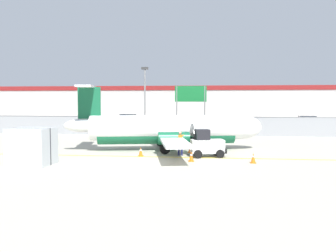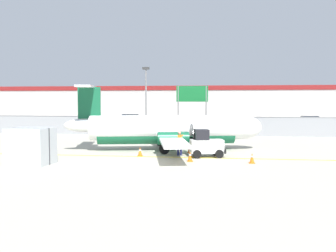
{
  "view_description": "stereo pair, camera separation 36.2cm",
  "coord_description": "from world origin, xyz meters",
  "px_view_note": "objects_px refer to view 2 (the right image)",
  "views": [
    {
      "loc": [
        2.8,
        -22.93,
        3.82
      ],
      "look_at": [
        -0.75,
        6.58,
        1.8
      ],
      "focal_mm": 40.0,
      "sensor_mm": 36.0,
      "label": 1
    },
    {
      "loc": [
        3.16,
        -22.88,
        3.82
      ],
      "look_at": [
        -0.75,
        6.58,
        1.8
      ],
      "focal_mm": 40.0,
      "sensor_mm": 36.0,
      "label": 2
    }
  ],
  "objects_px": {
    "traffic_cone_far_right": "(140,152)",
    "parked_car_2": "(151,123)",
    "baggage_tug": "(206,144)",
    "traffic_cone_near_left": "(252,158)",
    "parked_car_3": "(198,121)",
    "parked_car_6": "(309,122)",
    "cargo_container": "(31,146)",
    "traffic_cone_near_right": "(190,148)",
    "apron_light_pole": "(146,96)",
    "parked_car_1": "(130,119)",
    "highway_sign": "(192,98)",
    "traffic_cone_far_left": "(190,157)",
    "parked_car_5": "(264,123)",
    "commuter_airplane": "(170,129)",
    "parked_car_0": "(97,121)",
    "ground_crew_worker": "(180,142)",
    "parked_car_4": "(227,125)"
  },
  "relations": [
    {
      "from": "traffic_cone_far_left",
      "to": "parked_car_1",
      "type": "bearing_deg",
      "value": 109.36
    },
    {
      "from": "baggage_tug",
      "to": "traffic_cone_far_right",
      "type": "relative_size",
      "value": 3.92
    },
    {
      "from": "parked_car_4",
      "to": "commuter_airplane",
      "type": "bearing_deg",
      "value": -110.96
    },
    {
      "from": "parked_car_3",
      "to": "apron_light_pole",
      "type": "xyz_separation_m",
      "value": [
        -4.53,
        -15.72,
        3.41
      ]
    },
    {
      "from": "traffic_cone_near_right",
      "to": "apron_light_pole",
      "type": "xyz_separation_m",
      "value": [
        -5.37,
        10.93,
        3.99
      ]
    },
    {
      "from": "ground_crew_worker",
      "to": "parked_car_5",
      "type": "height_order",
      "value": "same"
    },
    {
      "from": "traffic_cone_near_left",
      "to": "parked_car_5",
      "type": "xyz_separation_m",
      "value": [
        4.02,
        27.31,
        0.58
      ]
    },
    {
      "from": "ground_crew_worker",
      "to": "traffic_cone_near_right",
      "type": "xyz_separation_m",
      "value": [
        0.6,
        1.52,
        -0.64
      ]
    },
    {
      "from": "cargo_container",
      "to": "traffic_cone_near_right",
      "type": "bearing_deg",
      "value": 38.51
    },
    {
      "from": "traffic_cone_far_right",
      "to": "parked_car_2",
      "type": "xyz_separation_m",
      "value": [
        -3.24,
        22.42,
        0.58
      ]
    },
    {
      "from": "parked_car_3",
      "to": "apron_light_pole",
      "type": "relative_size",
      "value": 0.58
    },
    {
      "from": "ground_crew_worker",
      "to": "parked_car_0",
      "type": "xyz_separation_m",
      "value": [
        -14.51,
        26.02,
        -0.06
      ]
    },
    {
      "from": "baggage_tug",
      "to": "parked_car_6",
      "type": "height_order",
      "value": "baggage_tug"
    },
    {
      "from": "parked_car_3",
      "to": "commuter_airplane",
      "type": "bearing_deg",
      "value": -92.91
    },
    {
      "from": "traffic_cone_near_left",
      "to": "parked_car_6",
      "type": "distance_m",
      "value": 32.71
    },
    {
      "from": "cargo_container",
      "to": "traffic_cone_far_right",
      "type": "distance_m",
      "value": 7.15
    },
    {
      "from": "baggage_tug",
      "to": "parked_car_5",
      "type": "xyz_separation_m",
      "value": [
        6.9,
        25.08,
        0.04
      ]
    },
    {
      "from": "traffic_cone_far_left",
      "to": "parked_car_1",
      "type": "height_order",
      "value": "parked_car_1"
    },
    {
      "from": "commuter_airplane",
      "to": "parked_car_1",
      "type": "bearing_deg",
      "value": 97.34
    },
    {
      "from": "baggage_tug",
      "to": "cargo_container",
      "type": "distance_m",
      "value": 11.19
    },
    {
      "from": "parked_car_1",
      "to": "highway_sign",
      "type": "distance_m",
      "value": 18.78
    },
    {
      "from": "traffic_cone_near_left",
      "to": "traffic_cone_near_right",
      "type": "xyz_separation_m",
      "value": [
        -4.11,
        4.21,
        0.0
      ]
    },
    {
      "from": "baggage_tug",
      "to": "traffic_cone_near_left",
      "type": "xyz_separation_m",
      "value": [
        2.87,
        -2.24,
        -0.54
      ]
    },
    {
      "from": "parked_car_2",
      "to": "commuter_airplane",
      "type": "bearing_deg",
      "value": -79.79
    },
    {
      "from": "commuter_airplane",
      "to": "parked_car_0",
      "type": "relative_size",
      "value": 3.68
    },
    {
      "from": "commuter_airplane",
      "to": "highway_sign",
      "type": "relative_size",
      "value": 2.91
    },
    {
      "from": "baggage_tug",
      "to": "apron_light_pole",
      "type": "bearing_deg",
      "value": 104.91
    },
    {
      "from": "ground_crew_worker",
      "to": "cargo_container",
      "type": "bearing_deg",
      "value": 118.66
    },
    {
      "from": "baggage_tug",
      "to": "apron_light_pole",
      "type": "relative_size",
      "value": 0.35
    },
    {
      "from": "baggage_tug",
      "to": "traffic_cone_near_right",
      "type": "height_order",
      "value": "baggage_tug"
    },
    {
      "from": "ground_crew_worker",
      "to": "highway_sign",
      "type": "xyz_separation_m",
      "value": [
        -0.29,
        17.04,
        3.19
      ]
    },
    {
      "from": "parked_car_0",
      "to": "cargo_container",
      "type": "bearing_deg",
      "value": -73.22
    },
    {
      "from": "traffic_cone_far_right",
      "to": "parked_car_3",
      "type": "height_order",
      "value": "parked_car_3"
    },
    {
      "from": "traffic_cone_near_left",
      "to": "parked_car_3",
      "type": "height_order",
      "value": "parked_car_3"
    },
    {
      "from": "commuter_airplane",
      "to": "parked_car_6",
      "type": "xyz_separation_m",
      "value": [
        16.25,
        25.53,
        -0.71
      ]
    },
    {
      "from": "commuter_airplane",
      "to": "parked_car_1",
      "type": "xyz_separation_m",
      "value": [
        -10.16,
        29.21,
        -0.71
      ]
    },
    {
      "from": "parked_car_6",
      "to": "baggage_tug",
      "type": "bearing_deg",
      "value": 66.76
    },
    {
      "from": "traffic_cone_near_left",
      "to": "traffic_cone_near_right",
      "type": "distance_m",
      "value": 5.88
    },
    {
      "from": "traffic_cone_far_right",
      "to": "parked_car_3",
      "type": "bearing_deg",
      "value": 85.18
    },
    {
      "from": "commuter_airplane",
      "to": "traffic_cone_near_left",
      "type": "bearing_deg",
      "value": -55.32
    },
    {
      "from": "ground_crew_worker",
      "to": "highway_sign",
      "type": "height_order",
      "value": "highway_sign"
    },
    {
      "from": "ground_crew_worker",
      "to": "parked_car_6",
      "type": "bearing_deg",
      "value": -29.29
    },
    {
      "from": "commuter_airplane",
      "to": "traffic_cone_near_right",
      "type": "bearing_deg",
      "value": -49.03
    },
    {
      "from": "parked_car_3",
      "to": "parked_car_6",
      "type": "height_order",
      "value": "same"
    },
    {
      "from": "traffic_cone_near_right",
      "to": "apron_light_pole",
      "type": "height_order",
      "value": "apron_light_pole"
    },
    {
      "from": "cargo_container",
      "to": "parked_car_6",
      "type": "distance_m",
      "value": 40.7
    },
    {
      "from": "traffic_cone_near_right",
      "to": "traffic_cone_far_left",
      "type": "height_order",
      "value": "same"
    },
    {
      "from": "traffic_cone_far_left",
      "to": "parked_car_3",
      "type": "distance_m",
      "value": 30.69
    },
    {
      "from": "baggage_tug",
      "to": "parked_car_1",
      "type": "relative_size",
      "value": 0.57
    },
    {
      "from": "baggage_tug",
      "to": "parked_car_0",
      "type": "relative_size",
      "value": 0.58
    }
  ]
}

